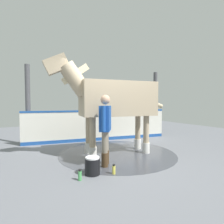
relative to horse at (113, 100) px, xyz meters
name	(u,v)px	position (x,y,z in m)	size (l,w,h in m)	color
ground_plane	(114,157)	(-0.13, -0.26, -1.52)	(16.00, 16.00, 0.02)	slate
wet_patch	(117,153)	(0.12, -0.02, -1.50)	(3.24, 3.24, 0.00)	#42444C
barrier_wall	(100,126)	(0.42, 1.81, -0.97)	(5.37, 0.95, 1.15)	silver
roof_post_near	(28,105)	(-2.00, 2.31, -0.16)	(0.16, 0.16, 2.70)	#4C4C51
roof_post_far	(155,104)	(2.87, 1.52, -0.16)	(0.16, 0.16, 2.70)	#4C4C51
horse	(113,100)	(0.00, 0.00, 0.00)	(3.39, 1.24, 2.64)	tan
handler	(105,125)	(-0.62, -0.75, -0.59)	(0.44, 0.56, 1.60)	#47331E
wash_bucket	(92,166)	(-1.08, -1.10, -1.33)	(0.30, 0.30, 0.35)	black
bottle_shampoo	(114,170)	(-0.70, -1.29, -1.42)	(0.07, 0.07, 0.20)	#D8CC4C
bottle_spray	(80,175)	(-1.39, -1.26, -1.41)	(0.07, 0.07, 0.21)	#4CA559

